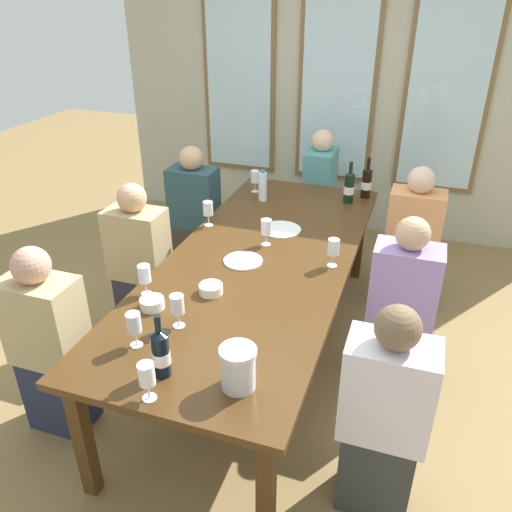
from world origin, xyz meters
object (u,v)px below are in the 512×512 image
(wine_glass_4, at_px, (147,375))
(dining_table, at_px, (260,266))
(white_plate_0, at_px, (243,261))
(wine_bottle_2, at_px, (367,182))
(wine_bottle_0, at_px, (161,353))
(seated_person_3, at_px, (383,418))
(seated_person_0, at_px, (195,216))
(seated_person_2, at_px, (50,347))
(wine_bottle_1, at_px, (349,187))
(seated_person_4, at_px, (140,265))
(tasting_bowl_0, at_px, (152,303))
(seated_person_5, at_px, (401,309))
(seated_person_6, at_px, (319,194))
(wine_glass_5, at_px, (333,248))
(seated_person_1, at_px, (411,243))
(white_plate_1, at_px, (281,229))
(wine_glass_1, at_px, (255,177))
(tasting_bowl_1, at_px, (211,289))
(wine_glass_6, at_px, (134,324))
(wine_glass_7, at_px, (144,275))
(wine_glass_2, at_px, (177,306))
(wine_glass_0, at_px, (266,228))
(wine_glass_3, at_px, (208,209))
(water_bottle, at_px, (263,186))

(wine_glass_4, bearing_deg, dining_table, 88.01)
(white_plate_0, xyz_separation_m, wine_bottle_2, (0.54, 1.29, 0.12))
(wine_bottle_0, height_order, seated_person_3, seated_person_3)
(seated_person_0, height_order, seated_person_2, same)
(wine_bottle_1, xyz_separation_m, seated_person_4, (-1.21, -1.06, -0.33))
(tasting_bowl_0, height_order, seated_person_5, seated_person_5)
(seated_person_6, bearing_deg, wine_glass_5, -75.37)
(white_plate_0, height_order, wine_bottle_2, wine_bottle_2)
(seated_person_2, height_order, seated_person_3, same)
(seated_person_2, xyz_separation_m, seated_person_4, (0.00, 0.92, 0.00))
(seated_person_1, bearing_deg, seated_person_2, -132.71)
(dining_table, distance_m, wine_glass_5, 0.47)
(white_plate_1, relative_size, tasting_bowl_0, 2.16)
(seated_person_2, distance_m, seated_person_3, 1.72)
(wine_bottle_0, bearing_deg, seated_person_6, 88.74)
(seated_person_0, distance_m, seated_person_2, 1.80)
(wine_bottle_2, bearing_deg, wine_glass_1, -168.93)
(tasting_bowl_1, height_order, wine_glass_4, wine_glass_4)
(white_plate_0, bearing_deg, wine_glass_4, -88.23)
(seated_person_3, bearing_deg, tasting_bowl_1, 158.02)
(seated_person_1, height_order, seated_person_3, same)
(wine_glass_6, height_order, wine_glass_7, same)
(wine_bottle_2, bearing_deg, seated_person_0, -166.20)
(wine_glass_5, height_order, seated_person_2, seated_person_2)
(wine_bottle_1, relative_size, seated_person_5, 0.29)
(seated_person_5, bearing_deg, wine_glass_2, -140.48)
(wine_glass_0, bearing_deg, white_plate_0, -103.69)
(wine_glass_5, xyz_separation_m, seated_person_2, (-1.29, -0.96, -0.33))
(white_plate_1, distance_m, wine_bottle_1, 0.74)
(white_plate_0, distance_m, wine_glass_3, 0.59)
(white_plate_0, relative_size, tasting_bowl_1, 1.83)
(wine_bottle_1, relative_size, wine_glass_2, 1.82)
(wine_bottle_1, distance_m, wine_glass_3, 1.11)
(wine_glass_6, height_order, seated_person_6, seated_person_6)
(wine_bottle_2, bearing_deg, wine_glass_6, -108.39)
(dining_table, bearing_deg, wine_glass_4, -91.99)
(wine_glass_1, distance_m, seated_person_0, 0.60)
(water_bottle, bearing_deg, wine_bottle_2, 23.53)
(water_bottle, bearing_deg, wine_glass_1, 126.69)
(wine_glass_5, distance_m, seated_person_0, 1.58)
(water_bottle, bearing_deg, seated_person_6, 71.35)
(wine_glass_1, bearing_deg, seated_person_5, -38.73)
(seated_person_5, bearing_deg, seated_person_1, 90.00)
(wine_glass_4, height_order, seated_person_2, seated_person_2)
(seated_person_6, bearing_deg, wine_bottle_1, -61.22)
(seated_person_1, bearing_deg, wine_glass_1, 175.50)
(wine_glass_0, height_order, wine_glass_7, same)
(wine_bottle_0, height_order, wine_glass_4, wine_bottle_0)
(seated_person_2, relative_size, seated_person_6, 1.00)
(wine_glass_1, xyz_separation_m, seated_person_2, (-0.47, -1.96, -0.34))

